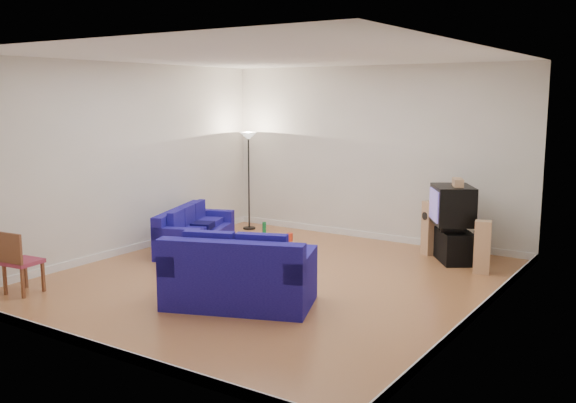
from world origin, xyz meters
The scene contains 16 objects.
room centered at (0.00, 0.00, 1.54)m, with size 6.01×6.51×3.21m.
sofa_three_seat centered at (-2.19, 0.73, 0.27)m, with size 1.41×2.04×0.72m.
sofa_loveseat centered at (0.32, -1.23, 0.35)m, with size 2.08×1.62×0.92m.
coffee_table centered at (-0.59, 0.82, 0.29)m, with size 1.06×0.79×0.35m.
bottle centered at (-0.80, 0.91, 0.48)m, with size 0.06×0.06×0.27m, color #197233.
tissue_box centered at (-0.56, 0.76, 0.39)m, with size 0.23×0.13×0.09m, color green.
red_canister centered at (-0.33, 0.95, 0.41)m, with size 0.10×0.10×0.13m, color red.
remote centered at (-0.19, 0.65, 0.36)m, with size 0.17×0.05×0.02m, color black.
tv_stand centered at (1.85, 2.47, 0.25)m, with size 0.83×0.46×0.51m, color black.
av_receiver centered at (1.81, 2.49, 0.56)m, with size 0.48×0.39×0.11m, color black.
television centered at (1.81, 2.44, 0.93)m, with size 0.92×0.99×0.62m.
centre_speaker centered at (1.89, 2.43, 1.30)m, with size 0.35×0.14×0.12m, color tan.
speaker_left centered at (1.38, 2.70, 0.46)m, with size 0.32×0.34×0.91m.
speaker_right centered at (2.45, 2.00, 0.41)m, with size 0.28×0.24×0.81m.
floor_lamp centered at (-2.45, 2.70, 1.61)m, with size 0.33×0.33×1.94m.
dining_chair centered at (-2.44, -2.47, 0.49)m, with size 0.46×0.46×0.87m.
Camera 1 is at (5.17, -7.46, 2.66)m, focal length 40.00 mm.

